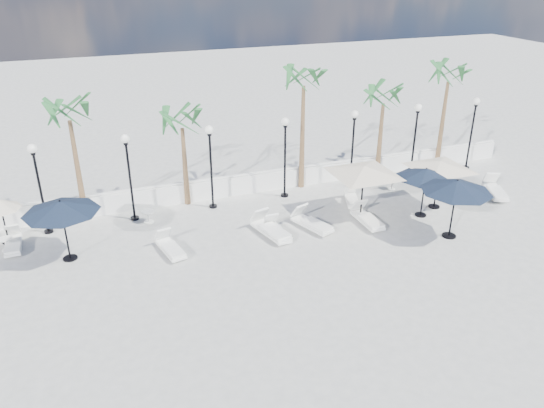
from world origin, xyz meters
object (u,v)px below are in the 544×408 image
object	(u,v)px
lounger_1	(13,243)
parasol_navy_left	(61,207)
lounger_5	(312,223)
lounger_6	(352,199)
lounger_0	(170,247)
lounger_3	(277,231)
parasol_cream_small	(0,205)
parasol_navy_mid	(457,186)
parasol_cream_sq_a	(364,166)
lounger_4	(367,218)
parasol_navy_right	(426,174)
parasol_cream_sq_b	(440,161)
lounger_2	(271,229)
lounger_7	(495,190)

from	to	relation	value
lounger_1	parasol_navy_left	world-z (taller)	parasol_navy_left
lounger_5	lounger_6	distance (m)	3.20
lounger_0	lounger_3	bearing A→B (deg)	-14.24
parasol_cream_small	parasol_navy_mid	bearing A→B (deg)	-18.86
parasol_cream_sq_a	parasol_cream_small	xyz separation A→B (m)	(-14.32, 2.88, -0.72)
lounger_5	lounger_6	xyz separation A→B (m)	(2.76, 1.62, -0.05)
parasol_navy_left	parasol_navy_mid	world-z (taller)	parasol_navy_mid
lounger_4	lounger_3	bearing A→B (deg)	176.11
lounger_3	parasol_navy_right	xyz separation A→B (m)	(6.63, -0.39, 1.75)
parasol_navy_right	parasol_cream_sq_b	xyz separation A→B (m)	(1.07, 0.51, 0.24)
parasol_navy_right	parasol_cream_sq_a	distance (m)	2.70
lounger_0	parasol_cream_sq_b	size ratio (longest dim) A/B	0.40
lounger_5	parasol_navy_left	size ratio (longest dim) A/B	0.76
parasol_navy_left	parasol_cream_sq_b	bearing A→B (deg)	-3.48
lounger_5	parasol_cream_small	bearing A→B (deg)	145.26
lounger_5	lounger_4	bearing A→B (deg)	-30.54
lounger_0	parasol_cream_small	bearing A→B (deg)	140.91
lounger_2	lounger_7	xyz separation A→B (m)	(11.43, 0.00, -0.01)
lounger_6	parasol_navy_mid	bearing A→B (deg)	-41.86
lounger_1	parasol_cream_sq_b	xyz separation A→B (m)	(17.71, -2.57, 1.99)
parasol_navy_right	parasol_cream_sq_a	world-z (taller)	parasol_cream_sq_a
lounger_1	parasol_cream_small	bearing A→B (deg)	109.10
parasol_navy_left	parasol_navy_right	xyz separation A→B (m)	(14.59, -1.46, -0.19)
lounger_5	parasol_cream_sq_b	bearing A→B (deg)	-20.49
lounger_0	lounger_7	xyz separation A→B (m)	(15.54, 0.03, 0.03)
parasol_navy_mid	parasol_navy_right	bearing A→B (deg)	88.71
lounger_7	lounger_1	bearing A→B (deg)	-162.16
lounger_0	lounger_4	size ratio (longest dim) A/B	0.97
parasol_cream_sq_b	lounger_0	bearing A→B (deg)	179.56
lounger_4	parasol_cream_sq_a	xyz separation A→B (m)	(0.07, 0.70, 2.11)
lounger_2	parasol_navy_right	xyz separation A→B (m)	(6.83, -0.62, 1.70)
parasol_navy_right	parasol_cream_sq_a	xyz separation A→B (m)	(-2.55, 0.82, 0.38)
lounger_2	lounger_6	xyz separation A→B (m)	(4.58, 1.56, -0.06)
lounger_2	lounger_7	bearing A→B (deg)	-14.22
lounger_2	lounger_5	size ratio (longest dim) A/B	1.06
lounger_3	parasol_cream_small	bearing A→B (deg)	161.26
lounger_1	lounger_2	world-z (taller)	lounger_2
parasol_navy_right	lounger_2	bearing A→B (deg)	174.79
lounger_2	parasol_cream_small	bearing A→B (deg)	148.71
lounger_0	parasol_navy_left	distance (m)	4.22
lounger_0	parasol_navy_left	world-z (taller)	parasol_navy_left
lounger_0	lounger_7	world-z (taller)	lounger_7
lounger_2	parasol_navy_mid	size ratio (longest dim) A/B	0.80
lounger_2	lounger_7	world-z (taller)	lounger_2
lounger_0	lounger_5	distance (m)	5.93
lounger_2	lounger_4	bearing A→B (deg)	-21.06
parasol_navy_left	lounger_1	bearing A→B (deg)	141.79
lounger_2	parasol_navy_mid	bearing A→B (deg)	-35.72
lounger_6	parasol_cream_small	bearing A→B (deg)	-165.20
lounger_0	lounger_6	world-z (taller)	lounger_0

